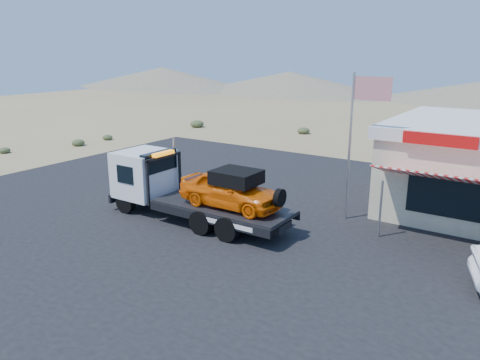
{
  "coord_description": "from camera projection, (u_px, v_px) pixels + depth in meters",
  "views": [
    {
      "loc": [
        11.37,
        -13.27,
        6.84
      ],
      "look_at": [
        0.65,
        2.61,
        1.5
      ],
      "focal_mm": 35.0,
      "sensor_mm": 36.0,
      "label": 1
    }
  ],
  "objects": [
    {
      "name": "distant_hills",
      "position": [
        384.0,
        86.0,
        67.35
      ],
      "size": [
        126.0,
        48.0,
        4.2
      ],
      "color": "#726B59",
      "rests_on": "ground"
    },
    {
      "name": "desert_scrub",
      "position": [
        115.0,
        144.0,
        33.77
      ],
      "size": [
        25.21,
        30.39,
        0.69
      ],
      "color": "#374626",
      "rests_on": "ground"
    },
    {
      "name": "tow_truck",
      "position": [
        193.0,
        187.0,
        19.05
      ],
      "size": [
        8.09,
        2.4,
        2.71
      ],
      "color": "black",
      "rests_on": "asphalt_lot"
    },
    {
      "name": "ground",
      "position": [
        190.0,
        228.0,
        18.56
      ],
      "size": [
        120.0,
        120.0,
        0.0
      ],
      "primitive_type": "plane",
      "color": "olive",
      "rests_on": "ground"
    },
    {
      "name": "asphalt_lot",
      "position": [
        271.0,
        216.0,
        19.88
      ],
      "size": [
        32.0,
        24.0,
        0.02
      ],
      "primitive_type": "cube",
      "color": "black",
      "rests_on": "ground"
    },
    {
      "name": "flagpole",
      "position": [
        356.0,
        131.0,
        18.49
      ],
      "size": [
        1.55,
        0.1,
        6.0
      ],
      "color": "#99999E",
      "rests_on": "asphalt_lot"
    }
  ]
}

